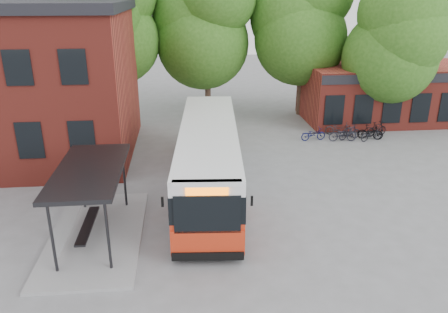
{
  "coord_description": "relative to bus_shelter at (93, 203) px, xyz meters",
  "views": [
    {
      "loc": [
        -0.98,
        -16.27,
        8.99
      ],
      "look_at": [
        0.8,
        2.02,
        2.0
      ],
      "focal_mm": 35.0,
      "sensor_mm": 36.0,
      "label": 1
    }
  ],
  "objects": [
    {
      "name": "bicycle_6",
      "position": [
        15.46,
        10.2,
        -1.02
      ],
      "size": [
        1.75,
        1.07,
        0.87
      ],
      "primitive_type": "imported",
      "rotation": [
        0.0,
        0.0,
        1.89
      ],
      "color": "black",
      "rests_on": "ground"
    },
    {
      "name": "bicycle_4",
      "position": [
        13.73,
        11.42,
        -0.99
      ],
      "size": [
        1.85,
        1.26,
        0.92
      ],
      "primitive_type": "imported",
      "rotation": [
        0.0,
        0.0,
        1.16
      ],
      "color": "#26262A",
      "rests_on": "ground"
    },
    {
      "name": "bicycle_5",
      "position": [
        15.49,
        10.49,
        -0.97
      ],
      "size": [
        1.66,
        0.93,
        0.96
      ],
      "primitive_type": "imported",
      "rotation": [
        0.0,
        0.0,
        1.25
      ],
      "color": "black",
      "rests_on": "ground"
    },
    {
      "name": "tree_3",
      "position": [
        17.5,
        13.0,
        3.19
      ],
      "size": [
        7.04,
        7.04,
        9.28
      ],
      "primitive_type": null,
      "color": "#295817",
      "rests_on": "ground"
    },
    {
      "name": "shop_row",
      "position": [
        19.5,
        15.0,
        0.55
      ],
      "size": [
        14.0,
        6.2,
        4.0
      ],
      "primitive_type": null,
      "color": "maroon",
      "rests_on": "ground"
    },
    {
      "name": "bike_rail",
      "position": [
        13.78,
        11.0,
        -1.26
      ],
      "size": [
        5.2,
        0.1,
        0.38
      ],
      "primitive_type": null,
      "color": "#242428",
      "rests_on": "ground"
    },
    {
      "name": "tree_0",
      "position": [
        -1.5,
        17.0,
        4.05
      ],
      "size": [
        7.92,
        7.92,
        11.0
      ],
      "primitive_type": null,
      "color": "#295817",
      "rests_on": "ground"
    },
    {
      "name": "tree_2",
      "position": [
        12.5,
        17.0,
        4.05
      ],
      "size": [
        7.92,
        7.92,
        11.0
      ],
      "primitive_type": null,
      "color": "#295817",
      "rests_on": "ground"
    },
    {
      "name": "bicycle_7",
      "position": [
        16.18,
        11.06,
        -0.96
      ],
      "size": [
        1.69,
        1.02,
        0.98
      ],
      "primitive_type": "imported",
      "rotation": [
        0.0,
        0.0,
        1.94
      ],
      "color": "black",
      "rests_on": "ground"
    },
    {
      "name": "ground",
      "position": [
        4.5,
        1.0,
        -1.45
      ],
      "size": [
        100.0,
        100.0,
        0.0
      ],
      "primitive_type": "plane",
      "color": "slate"
    },
    {
      "name": "tree_1",
      "position": [
        5.5,
        18.0,
        3.75
      ],
      "size": [
        7.92,
        7.92,
        10.4
      ],
      "primitive_type": null,
      "color": "#295817",
      "rests_on": "ground"
    },
    {
      "name": "city_bus",
      "position": [
        4.65,
        3.79,
        0.14
      ],
      "size": [
        3.55,
        12.66,
        3.18
      ],
      "primitive_type": null,
      "rotation": [
        0.0,
        0.0,
        -0.07
      ],
      "color": "red",
      "rests_on": "ground"
    },
    {
      "name": "bus_shelter",
      "position": [
        0.0,
        0.0,
        0.0
      ],
      "size": [
        3.6,
        7.0,
        2.9
      ],
      "primitive_type": null,
      "color": "#242428",
      "rests_on": "ground"
    },
    {
      "name": "bicycle_2",
      "position": [
        13.58,
        10.27,
        -0.98
      ],
      "size": [
        1.8,
        0.7,
        0.93
      ],
      "primitive_type": "imported",
      "rotation": [
        0.0,
        0.0,
        1.52
      ],
      "color": "#20222D",
      "rests_on": "ground"
    },
    {
      "name": "bicycle_0",
      "position": [
        11.77,
        10.62,
        -1.03
      ],
      "size": [
        1.67,
        0.75,
        0.85
      ],
      "primitive_type": "imported",
      "rotation": [
        0.0,
        0.0,
        1.69
      ],
      "color": "#0D1248",
      "rests_on": "ground"
    },
    {
      "name": "bicycle_3",
      "position": [
        14.15,
        10.57,
        -0.95
      ],
      "size": [
        1.73,
        0.98,
        1.0
      ],
      "primitive_type": "imported",
      "rotation": [
        0.0,
        0.0,
        1.9
      ],
      "color": "black",
      "rests_on": "ground"
    }
  ]
}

